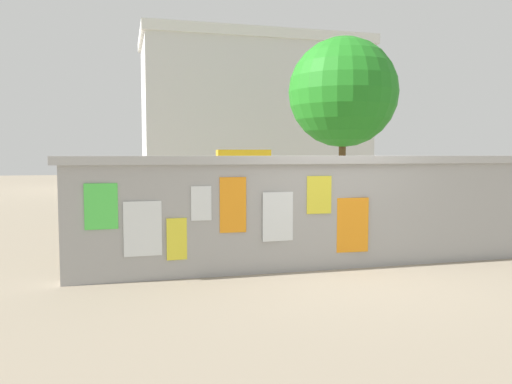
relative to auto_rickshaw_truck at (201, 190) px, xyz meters
name	(u,v)px	position (x,y,z in m)	size (l,w,h in m)	color
ground	(227,211)	(1.29, 3.21, -0.90)	(60.00, 60.00, 0.00)	gray
poster_wall	(330,211)	(1.28, -4.79, -0.02)	(7.99, 0.42, 1.72)	#9D9D9D
auto_rickshaw_truck	(201,190)	(0.00, 0.00, 0.00)	(3.78, 2.00, 1.85)	black
motorcycle	(375,214)	(3.41, -2.21, -0.44)	(1.90, 0.56, 0.87)	black
bicycle_near	(337,208)	(3.50, -0.06, -0.54)	(1.70, 0.44, 0.95)	black
bicycle_far	(279,230)	(0.96, -3.21, -0.54)	(1.71, 0.44, 0.95)	black
person_walking	(107,200)	(-2.04, -3.16, 0.09)	(0.38, 0.38, 1.62)	#BF6626
person_bystander	(420,196)	(3.48, -3.78, 0.09)	(0.41, 0.41, 1.62)	#D83F72
tree_roadside	(343,93)	(5.75, 4.64, 3.01)	(3.83, 3.83, 5.83)	brown
building_background	(254,113)	(5.10, 14.65, 3.07)	(11.94, 5.53, 7.91)	silver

